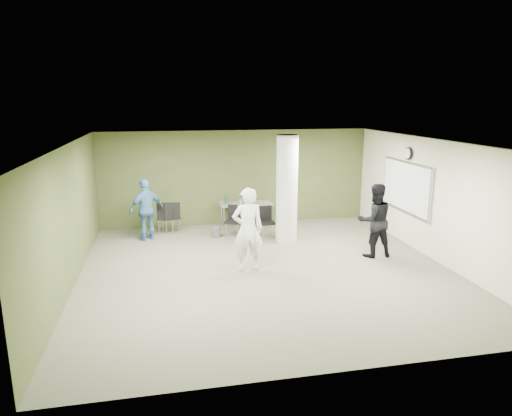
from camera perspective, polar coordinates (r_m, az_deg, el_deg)
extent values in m
plane|color=#5A5C48|center=(10.18, 1.28, -7.72)|extent=(8.00, 8.00, 0.00)
plane|color=white|center=(9.54, 1.37, 8.17)|extent=(8.00, 8.00, 0.00)
cube|color=#404F25|center=(13.62, -2.42, 3.81)|extent=(8.00, 2.80, 0.02)
cube|color=#404F25|center=(9.71, -22.35, -1.13)|extent=(0.02, 8.00, 2.80)
cube|color=beige|center=(11.33, 21.47, 0.91)|extent=(0.02, 8.00, 2.80)
cylinder|color=silver|center=(11.90, 3.88, 2.39)|extent=(0.56, 0.56, 2.80)
cube|color=silver|center=(12.27, 18.23, 2.55)|extent=(0.04, 2.30, 1.30)
cube|color=white|center=(12.26, 18.13, 2.55)|extent=(0.02, 2.20, 1.20)
cylinder|color=black|center=(12.15, 18.52, 6.49)|extent=(0.05, 0.32, 0.32)
cylinder|color=white|center=(12.14, 18.40, 6.49)|extent=(0.02, 0.26, 0.26)
cube|color=gray|center=(13.33, -1.28, 0.55)|extent=(1.52, 0.68, 0.04)
cylinder|color=silver|center=(13.05, -4.01, -1.39)|extent=(0.04, 0.04, 0.68)
cylinder|color=silver|center=(13.30, 1.84, -1.08)|extent=(0.04, 0.04, 0.68)
cylinder|color=silver|center=(13.57, -4.32, -0.83)|extent=(0.04, 0.04, 0.68)
cylinder|color=silver|center=(13.80, 1.31, -0.54)|extent=(0.04, 0.04, 0.68)
cylinder|color=#1A4F1F|center=(13.17, -3.82, 1.00)|extent=(0.07, 0.07, 0.25)
cylinder|color=#B2B2B7|center=(13.03, -1.95, 0.74)|extent=(0.06, 0.06, 0.18)
cylinder|color=#4C4C4C|center=(12.52, -5.03, -2.99)|extent=(0.25, 0.25, 0.29)
cube|color=black|center=(13.02, -10.59, -1.18)|extent=(0.54, 0.54, 0.05)
cube|color=black|center=(12.76, -10.42, -0.33)|extent=(0.43, 0.13, 0.44)
cylinder|color=silver|center=(13.29, -9.96, -1.88)|extent=(0.02, 0.02, 0.42)
cylinder|color=silver|center=(13.21, -11.52, -2.04)|extent=(0.02, 0.02, 0.42)
cylinder|color=silver|center=(12.95, -9.55, -2.28)|extent=(0.02, 0.02, 0.42)
cylinder|color=silver|center=(12.86, -11.15, -2.45)|extent=(0.02, 0.02, 0.42)
cube|color=black|center=(13.01, -11.16, -1.17)|extent=(0.51, 0.51, 0.05)
cube|color=black|center=(12.75, -11.32, -0.32)|extent=(0.44, 0.09, 0.45)
cylinder|color=silver|center=(13.23, -10.21, -1.94)|extent=(0.02, 0.02, 0.43)
cylinder|color=silver|center=(13.28, -11.84, -1.96)|extent=(0.02, 0.02, 0.43)
cylinder|color=silver|center=(12.87, -10.37, -2.38)|extent=(0.02, 0.02, 0.43)
cylinder|color=silver|center=(12.92, -12.05, -2.40)|extent=(0.02, 0.02, 0.43)
cube|color=black|center=(12.53, -2.89, -1.70)|extent=(0.55, 0.55, 0.05)
cube|color=black|center=(12.65, -2.66, -0.50)|extent=(0.38, 0.20, 0.41)
cylinder|color=silver|center=(12.48, -3.85, -2.79)|extent=(0.02, 0.02, 0.39)
cylinder|color=silver|center=(12.39, -2.33, -2.90)|extent=(0.02, 0.02, 0.39)
cylinder|color=silver|center=(12.79, -3.40, -2.38)|extent=(0.02, 0.02, 0.39)
cylinder|color=silver|center=(12.70, -1.92, -2.48)|extent=(0.02, 0.02, 0.39)
cube|color=black|center=(12.40, 1.37, -1.85)|extent=(0.46, 0.46, 0.05)
cube|color=black|center=(12.51, 1.09, -0.63)|extent=(0.40, 0.08, 0.41)
cylinder|color=silver|center=(12.25, 0.85, -3.07)|extent=(0.02, 0.02, 0.39)
cylinder|color=silver|center=(12.35, 2.37, -2.94)|extent=(0.02, 0.02, 0.39)
cylinder|color=silver|center=(12.56, 0.36, -2.65)|extent=(0.02, 0.02, 0.39)
cylinder|color=silver|center=(12.66, 1.85, -2.52)|extent=(0.02, 0.02, 0.39)
imported|color=white|center=(9.88, -1.04, -2.70)|extent=(0.68, 0.45, 1.86)
imported|color=black|center=(11.14, 14.59, -1.51)|extent=(0.86, 0.67, 1.77)
imported|color=teal|center=(12.41, -13.52, -0.20)|extent=(1.04, 0.83, 1.66)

